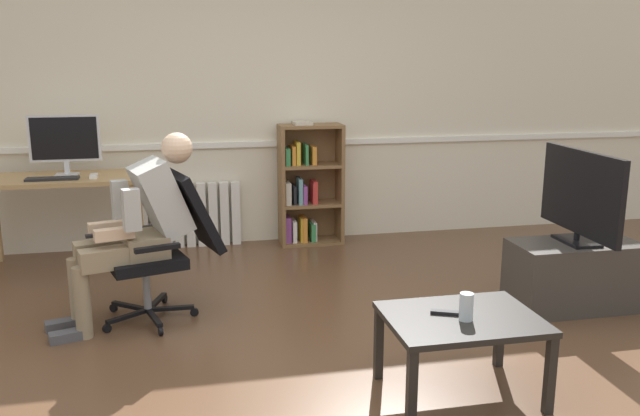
{
  "coord_description": "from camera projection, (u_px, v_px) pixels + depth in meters",
  "views": [
    {
      "loc": [
        -0.75,
        -3.41,
        1.7
      ],
      "look_at": [
        0.15,
        0.85,
        0.7
      ],
      "focal_mm": 37.01,
      "sensor_mm": 36.0,
      "label": 1
    }
  ],
  "objects": [
    {
      "name": "imac_monitor",
      "position": [
        65.0,
        140.0,
        5.33
      ],
      "size": [
        0.56,
        0.14,
        0.49
      ],
      "color": "silver",
      "rests_on": "computer_desk"
    },
    {
      "name": "radiator",
      "position": [
        190.0,
        215.0,
        6.0
      ],
      "size": [
        0.9,
        0.08,
        0.59
      ],
      "color": "white",
      "rests_on": "ground_plane"
    },
    {
      "name": "computer_mouse",
      "position": [
        94.0,
        176.0,
        5.25
      ],
      "size": [
        0.06,
        0.1,
        0.03
      ],
      "primitive_type": "cube",
      "color": "white",
      "rests_on": "computer_desk"
    },
    {
      "name": "office_chair",
      "position": [
        168.0,
        240.0,
        4.33
      ],
      "size": [
        0.82,
        0.67,
        0.97
      ],
      "rotation": [
        0.0,
        0.0,
        -1.28
      ],
      "color": "black",
      "rests_on": "ground_plane"
    },
    {
      "name": "keyboard",
      "position": [
        52.0,
        179.0,
        5.17
      ],
      "size": [
        0.4,
        0.12,
        0.02
      ],
      "primitive_type": "cube",
      "color": "black",
      "rests_on": "computer_desk"
    },
    {
      "name": "coffee_table",
      "position": [
        461.0,
        326.0,
        3.32
      ],
      "size": [
        0.76,
        0.58,
        0.43
      ],
      "color": "black",
      "rests_on": "ground_plane"
    },
    {
      "name": "drinking_glass",
      "position": [
        466.0,
        307.0,
        3.24
      ],
      "size": [
        0.07,
        0.07,
        0.14
      ],
      "primitive_type": "cylinder",
      "color": "silver",
      "rests_on": "coffee_table"
    },
    {
      "name": "ground_plane",
      "position": [
        325.0,
        360.0,
        3.78
      ],
      "size": [
        18.0,
        18.0,
        0.0
      ],
      "primitive_type": "plane",
      "color": "brown"
    },
    {
      "name": "person_seated",
      "position": [
        138.0,
        225.0,
        4.21
      ],
      "size": [
        0.98,
        0.57,
        1.23
      ],
      "rotation": [
        0.0,
        0.0,
        -1.28
      ],
      "color": "#937F60",
      "rests_on": "ground_plane"
    },
    {
      "name": "tv_screen",
      "position": [
        581.0,
        195.0,
        4.4
      ],
      "size": [
        0.21,
        0.9,
        0.63
      ],
      "rotation": [
        0.0,
        0.0,
        1.55
      ],
      "color": "black",
      "rests_on": "tv_stand"
    },
    {
      "name": "spare_remote",
      "position": [
        445.0,
        313.0,
        3.33
      ],
      "size": [
        0.15,
        0.09,
        0.02
      ],
      "primitive_type": "cube",
      "rotation": [
        0.0,
        0.0,
        4.3
      ],
      "color": "black",
      "rests_on": "coffee_table"
    },
    {
      "name": "computer_desk",
      "position": [
        61.0,
        190.0,
        5.34
      ],
      "size": [
        1.25,
        0.61,
        0.76
      ],
      "color": "tan",
      "rests_on": "ground_plane"
    },
    {
      "name": "bookshelf",
      "position": [
        307.0,
        188.0,
        6.06
      ],
      "size": [
        0.58,
        0.29,
        1.13
      ],
      "color": "brown",
      "rests_on": "ground_plane"
    },
    {
      "name": "tv_stand",
      "position": [
        573.0,
        275.0,
        4.53
      ],
      "size": [
        0.86,
        0.43,
        0.47
      ],
      "color": "#3D3833",
      "rests_on": "ground_plane"
    },
    {
      "name": "back_wall",
      "position": [
        263.0,
        96.0,
        6.01
      ],
      "size": [
        12.0,
        0.13,
        2.7
      ],
      "color": "beige",
      "rests_on": "ground_plane"
    }
  ]
}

